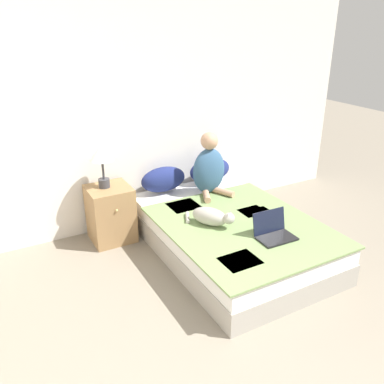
% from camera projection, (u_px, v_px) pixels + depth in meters
% --- Properties ---
extents(wall_back, '(6.13, 0.05, 2.55)m').
position_uv_depth(wall_back, '(117.00, 117.00, 4.34)').
color(wall_back, silver).
rests_on(wall_back, ground_plane).
extents(bed, '(1.42, 2.13, 0.41)m').
position_uv_depth(bed, '(230.00, 235.00, 4.17)').
color(bed, '#9E998E').
rests_on(bed, ground_plane).
extents(pillow_near, '(0.54, 0.25, 0.29)m').
position_uv_depth(pillow_near, '(163.00, 179.00, 4.64)').
color(pillow_near, navy).
rests_on(pillow_near, bed).
extents(pillow_far, '(0.54, 0.25, 0.29)m').
position_uv_depth(pillow_far, '(210.00, 170.00, 4.91)').
color(pillow_far, navy).
rests_on(pillow_far, bed).
extents(person_sitting, '(0.39, 0.38, 0.71)m').
position_uv_depth(person_sitting, '(209.00, 168.00, 4.54)').
color(person_sitting, '#33567A').
rests_on(person_sitting, bed).
extents(cat_tabby, '(0.37, 0.52, 0.18)m').
position_uv_depth(cat_tabby, '(211.00, 217.00, 3.90)').
color(cat_tabby, '#A8A399').
rests_on(cat_tabby, bed).
extents(laptop_open, '(0.35, 0.28, 0.23)m').
position_uv_depth(laptop_open, '(274.00, 232.00, 3.70)').
color(laptop_open, black).
rests_on(laptop_open, bed).
extents(nightstand, '(0.45, 0.46, 0.61)m').
position_uv_depth(nightstand, '(111.00, 214.00, 4.38)').
color(nightstand, '#937047').
rests_on(nightstand, ground_plane).
extents(table_lamp, '(0.25, 0.25, 0.46)m').
position_uv_depth(table_lamp, '(102.00, 156.00, 4.14)').
color(table_lamp, '#38383D').
rests_on(table_lamp, nightstand).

